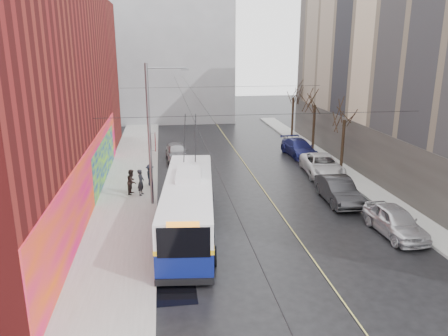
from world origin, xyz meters
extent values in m
plane|color=black|center=(0.00, 0.00, 0.00)|extent=(140.00, 140.00, 0.00)
cube|color=gray|center=(-8.00, 12.00, 0.07)|extent=(4.00, 60.00, 0.15)
cube|color=gray|center=(9.00, 12.00, 0.07)|extent=(2.00, 60.00, 0.15)
cube|color=#BFB74C|center=(1.50, 14.00, 0.00)|extent=(0.12, 50.00, 0.01)
cube|color=#601313|center=(-16.00, 14.00, 7.00)|extent=(12.00, 36.00, 14.00)
cube|color=#E0046F|center=(-9.96, 10.00, 2.00)|extent=(0.08, 28.00, 4.00)
cube|color=#05229B|center=(-9.92, 16.00, 1.60)|extent=(0.06, 12.00, 3.20)
cube|color=#4C4742|center=(9.97, 14.00, 2.00)|extent=(0.06, 36.00, 4.00)
cube|color=gray|center=(-6.00, 45.00, 9.00)|extent=(20.00, 12.00, 18.00)
cylinder|color=slate|center=(-6.30, 10.00, 4.50)|extent=(0.20, 0.20, 9.00)
cube|color=#5E0D11|center=(-5.95, 10.00, 4.20)|extent=(0.04, 0.60, 1.10)
cylinder|color=slate|center=(-5.10, 10.00, 8.70)|extent=(2.40, 0.10, 0.10)
cube|color=slate|center=(-4.00, 10.00, 8.60)|extent=(0.50, 0.22, 0.12)
cylinder|color=black|center=(-3.80, 15.00, 6.20)|extent=(0.02, 60.00, 0.02)
cylinder|color=black|center=(-2.80, 15.00, 6.20)|extent=(0.02, 60.00, 0.02)
cylinder|color=black|center=(0.00, 6.00, 6.40)|extent=(18.00, 0.02, 0.02)
cylinder|color=black|center=(0.00, 22.00, 6.40)|extent=(18.00, 0.02, 0.02)
cylinder|color=black|center=(9.00, 16.00, 2.10)|extent=(0.24, 0.24, 4.20)
cylinder|color=black|center=(9.00, 23.00, 2.24)|extent=(0.24, 0.24, 4.48)
cylinder|color=black|center=(9.00, 30.00, 2.18)|extent=(0.24, 0.24, 4.37)
cube|color=black|center=(-5.48, -0.12, 0.00)|extent=(2.33, 2.94, 0.01)
ellipsoid|color=slate|center=(-3.26, 9.74, 7.13)|extent=(0.44, 0.20, 0.12)
ellipsoid|color=slate|center=(-1.38, 9.12, 7.01)|extent=(0.44, 0.20, 0.12)
ellipsoid|color=slate|center=(-2.30, 11.50, 6.84)|extent=(0.44, 0.20, 0.12)
cube|color=#0B1557|center=(-4.22, 5.51, 0.93)|extent=(3.68, 11.89, 1.46)
cube|color=silver|center=(-4.22, 5.51, 2.29)|extent=(3.68, 11.89, 1.27)
cube|color=gold|center=(-4.22, 5.51, 1.66)|extent=(3.72, 11.93, 0.21)
cube|color=black|center=(-4.80, -0.32, 2.14)|extent=(2.23, 0.26, 1.36)
cube|color=black|center=(-3.64, 11.34, 2.14)|extent=(2.23, 0.26, 1.17)
cube|color=black|center=(-5.50, 5.63, 2.19)|extent=(1.10, 10.67, 0.97)
cube|color=black|center=(-2.94, 5.38, 2.19)|extent=(1.10, 10.67, 0.97)
cube|color=silver|center=(-4.12, 6.48, 3.07)|extent=(1.65, 3.04, 0.29)
cube|color=black|center=(-4.80, -0.36, 0.34)|extent=(2.53, 0.37, 0.29)
cylinder|color=black|center=(-5.86, 1.75, 0.49)|extent=(0.39, 1.00, 0.97)
cylinder|color=black|center=(-3.34, 1.50, 0.49)|extent=(0.39, 1.00, 0.97)
cylinder|color=black|center=(-5.09, 9.51, 0.49)|extent=(0.39, 1.00, 0.97)
cylinder|color=black|center=(-2.57, 9.26, 0.49)|extent=(0.39, 1.00, 0.97)
cylinder|color=black|center=(-4.12, 9.91, 4.48)|extent=(0.39, 3.38, 2.40)
cylinder|color=black|center=(-3.45, 9.84, 4.48)|extent=(0.39, 3.38, 2.40)
imported|color=silver|center=(6.88, 3.59, 0.79)|extent=(2.03, 4.72, 1.59)
imported|color=#272729|center=(5.80, 8.90, 0.82)|extent=(1.94, 5.04, 1.64)
imported|color=silver|center=(7.00, 15.08, 0.80)|extent=(3.22, 5.98, 1.60)
imported|color=navy|center=(7.00, 21.11, 0.77)|extent=(2.57, 5.48, 1.55)
imported|color=#97979C|center=(-4.31, 21.34, 0.77)|extent=(2.01, 4.61, 1.55)
imported|color=black|center=(-7.07, 11.77, 1.04)|extent=(0.60, 0.75, 1.79)
imported|color=black|center=(-7.69, 12.08, 1.01)|extent=(0.84, 0.97, 1.72)
imported|color=black|center=(-6.50, 13.78, 0.93)|extent=(0.83, 1.13, 1.57)
camera|label=1|loc=(-5.47, -16.92, 10.08)|focal=35.00mm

